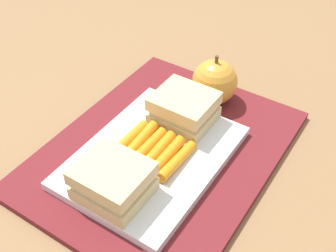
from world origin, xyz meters
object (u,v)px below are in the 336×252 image
sandwich_half_left (113,181)px  apple (215,82)px  sandwich_half_right (184,108)px  food_tray (152,157)px  carrot_sticks_bundle (152,150)px

sandwich_half_left → apple: 0.23m
sandwich_half_right → food_tray: bearing=180.0°
food_tray → sandwich_half_left: bearing=180.0°
sandwich_half_left → apple: apple is taller
food_tray → carrot_sticks_bundle: size_ratio=2.61×
carrot_sticks_bundle → apple: apple is taller
apple → carrot_sticks_bundle: bearing=177.8°
sandwich_half_left → sandwich_half_right: same height
food_tray → sandwich_half_left: (-0.08, 0.00, 0.03)m
carrot_sticks_bundle → apple: (0.16, -0.01, 0.02)m
food_tray → sandwich_half_right: bearing=0.0°
sandwich_half_right → carrot_sticks_bundle: 0.08m
food_tray → apple: 0.16m
food_tray → sandwich_half_left: sandwich_half_left is taller
sandwich_half_left → sandwich_half_right: bearing=0.0°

